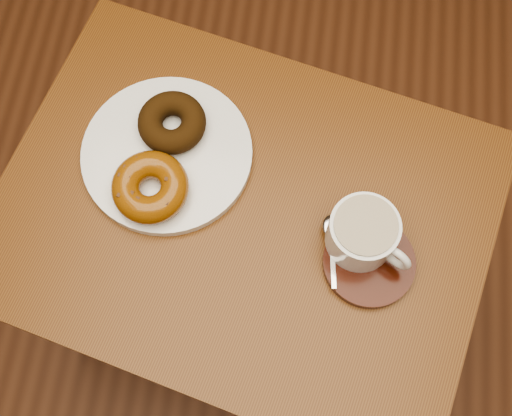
# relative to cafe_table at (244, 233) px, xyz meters

# --- Properties ---
(ground) EXTENTS (6.00, 6.00, 0.00)m
(ground) POSITION_rel_cafe_table_xyz_m (-0.09, -0.13, -0.57)
(ground) COLOR brown
(ground) RESTS_ON ground
(cafe_table) EXTENTS (0.83, 0.69, 0.68)m
(cafe_table) POSITION_rel_cafe_table_xyz_m (0.00, 0.00, 0.00)
(cafe_table) COLOR brown
(cafe_table) RESTS_ON ground
(donut_plate) EXTENTS (0.27, 0.27, 0.02)m
(donut_plate) POSITION_rel_cafe_table_xyz_m (-0.13, 0.07, 0.12)
(donut_plate) COLOR white
(donut_plate) RESTS_ON cafe_table
(donut_cinnamon) EXTENTS (0.14, 0.14, 0.04)m
(donut_cinnamon) POSITION_rel_cafe_table_xyz_m (-0.12, 0.11, 0.14)
(donut_cinnamon) COLOR #311C09
(donut_cinnamon) RESTS_ON donut_plate
(donut_caramel) EXTENTS (0.14, 0.14, 0.04)m
(donut_caramel) POSITION_rel_cafe_table_xyz_m (-0.13, 0.01, 0.14)
(donut_caramel) COLOR #854A0E
(donut_caramel) RESTS_ON donut_plate
(saucer) EXTENTS (0.18, 0.18, 0.01)m
(saucer) POSITION_rel_cafe_table_xyz_m (0.19, -0.06, 0.11)
(saucer) COLOR #351007
(saucer) RESTS_ON cafe_table
(coffee_cup) EXTENTS (0.12, 0.10, 0.07)m
(coffee_cup) POSITION_rel_cafe_table_xyz_m (0.17, -0.03, 0.16)
(coffee_cup) COLOR white
(coffee_cup) RESTS_ON saucer
(teaspoon) EXTENTS (0.03, 0.11, 0.01)m
(teaspoon) POSITION_rel_cafe_table_xyz_m (0.13, -0.02, 0.13)
(teaspoon) COLOR silver
(teaspoon) RESTS_ON saucer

